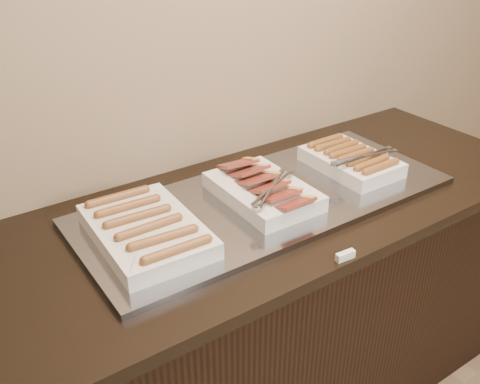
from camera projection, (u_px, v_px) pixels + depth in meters
The scene contains 6 objects.
counter at pixel (260, 313), 1.90m from camera, with size 2.06×0.76×0.90m.
warming_tray at pixel (267, 200), 1.68m from camera, with size 1.20×0.50×0.02m, color gray.
dish_left at pixel (146, 230), 1.46m from camera, with size 0.28×0.40×0.07m.
dish_center at pixel (263, 190), 1.65m from camera, with size 0.26×0.37×0.09m.
dish_right at pixel (352, 160), 1.84m from camera, with size 0.27×0.32×0.08m.
label_holder at pixel (345, 256), 1.42m from camera, with size 0.06×0.02×0.02m, color silver.
Camera 1 is at (-0.88, 0.97, 1.74)m, focal length 40.00 mm.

